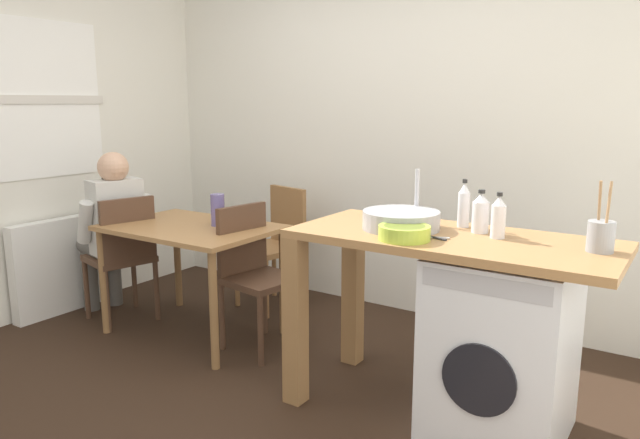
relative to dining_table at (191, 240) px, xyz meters
The scene contains 20 objects.
ground_plane 1.22m from the dining_table, 29.46° to the right, with size 5.46×5.46×0.00m, color black.
wall_back 1.69m from the dining_table, 53.94° to the left, with size 4.60×0.10×2.70m, color silver.
wall_window_side 1.52m from the dining_table, 157.89° to the right, with size 0.12×3.80×2.70m.
radiator 1.17m from the dining_table, 169.35° to the right, with size 0.10×0.80×0.70m, color white.
dining_table is the anchor object (origin of this frame).
chair_person_seat 0.58m from the dining_table, 167.80° to the right, with size 0.49×0.49×0.90m.
chair_opposite 0.50m from the dining_table, ahead, with size 0.46×0.46×0.90m.
chair_spare_by_wall 0.79m from the dining_table, 81.38° to the left, with size 0.48×0.48×0.90m.
seated_person 0.71m from the dining_table, behind, with size 0.55×0.54×1.20m.
kitchen_counter 1.61m from the dining_table, ahead, with size 1.50×0.68×0.92m.
washing_machine 2.09m from the dining_table, ahead, with size 0.60×0.61×0.86m.
sink_basin 1.59m from the dining_table, ahead, with size 0.38×0.38×0.09m, color #9EA0A5.
tap 1.61m from the dining_table, ahead, with size 0.02×0.02×0.28m, color #B2B2B7.
bottle_tall_green 1.84m from the dining_table, ahead, with size 0.06×0.06×0.24m.
bottle_squat_brown 1.94m from the dining_table, ahead, with size 0.08×0.08×0.21m.
bottle_clear_small 2.05m from the dining_table, ahead, with size 0.07×0.07×0.21m.
mixing_bowl 1.72m from the dining_table, ahead, with size 0.24×0.24×0.07m.
utensil_crock 2.47m from the dining_table, ahead, with size 0.11×0.11×0.30m.
vase 0.27m from the dining_table, 33.69° to the left, with size 0.09×0.09×0.21m, color slate.
scissors 1.80m from the dining_table, ahead, with size 0.15×0.06×0.01m.
Camera 1 is at (1.90, -2.19, 1.54)m, focal length 33.32 mm.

